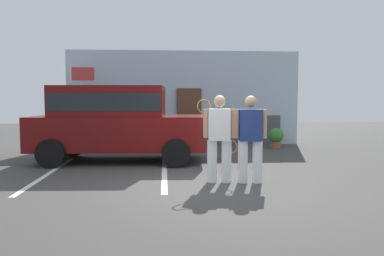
{
  "coord_description": "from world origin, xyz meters",
  "views": [
    {
      "loc": [
        -0.73,
        -7.4,
        1.7
      ],
      "look_at": [
        -0.12,
        1.2,
        1.05
      ],
      "focal_mm": 35.75,
      "sensor_mm": 36.0,
      "label": 1
    }
  ],
  "objects_px": {
    "potted_plant_by_porch": "(276,137)",
    "flag_pole": "(77,91)",
    "parked_suv": "(116,120)",
    "tennis_player_man": "(219,137)",
    "tennis_player_woman": "(250,138)"
  },
  "relations": [
    {
      "from": "tennis_player_man",
      "to": "potted_plant_by_porch",
      "type": "distance_m",
      "value": 6.09
    },
    {
      "from": "tennis_player_woman",
      "to": "parked_suv",
      "type": "bearing_deg",
      "value": -35.42
    },
    {
      "from": "parked_suv",
      "to": "potted_plant_by_porch",
      "type": "height_order",
      "value": "parked_suv"
    },
    {
      "from": "potted_plant_by_porch",
      "to": "flag_pole",
      "type": "height_order",
      "value": "flag_pole"
    },
    {
      "from": "tennis_player_man",
      "to": "flag_pole",
      "type": "height_order",
      "value": "flag_pole"
    },
    {
      "from": "potted_plant_by_porch",
      "to": "parked_suv",
      "type": "bearing_deg",
      "value": -153.54
    },
    {
      "from": "flag_pole",
      "to": "tennis_player_man",
      "type": "bearing_deg",
      "value": -54.08
    },
    {
      "from": "flag_pole",
      "to": "parked_suv",
      "type": "bearing_deg",
      "value": -59.9
    },
    {
      "from": "tennis_player_man",
      "to": "flag_pole",
      "type": "xyz_separation_m",
      "value": [
        -4.08,
        5.63,
        1.04
      ]
    },
    {
      "from": "tennis_player_woman",
      "to": "potted_plant_by_porch",
      "type": "distance_m",
      "value": 5.93
    },
    {
      "from": "tennis_player_man",
      "to": "parked_suv",
      "type": "bearing_deg",
      "value": -40.95
    },
    {
      "from": "potted_plant_by_porch",
      "to": "flag_pole",
      "type": "distance_m",
      "value": 7.04
    },
    {
      "from": "tennis_player_man",
      "to": "flag_pole",
      "type": "distance_m",
      "value": 7.03
    },
    {
      "from": "parked_suv",
      "to": "tennis_player_man",
      "type": "height_order",
      "value": "parked_suv"
    },
    {
      "from": "tennis_player_woman",
      "to": "flag_pole",
      "type": "height_order",
      "value": "flag_pole"
    }
  ]
}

